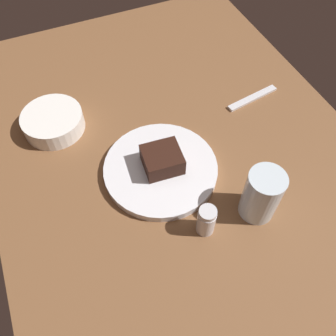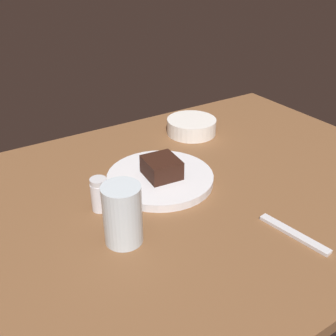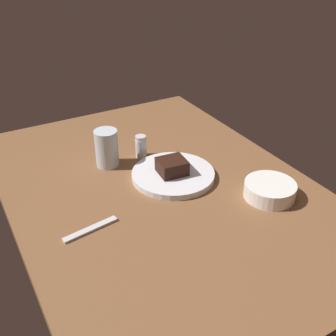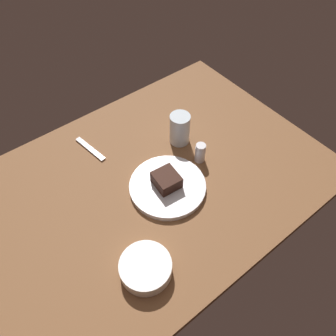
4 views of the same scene
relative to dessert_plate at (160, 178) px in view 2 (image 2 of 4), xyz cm
name	(u,v)px [view 2 (image 2 of 4)]	position (x,y,z in cm)	size (l,w,h in cm)	color
dining_table	(185,195)	(2.93, -6.04, -2.44)	(120.00, 84.00, 3.00)	brown
dessert_plate	(160,178)	(0.00, 0.00, 0.00)	(25.18, 25.18, 1.87)	silver
chocolate_cake_slice	(162,167)	(0.11, -0.48, 3.14)	(7.55, 8.15, 4.40)	black
salt_shaker	(99,194)	(-16.45, -2.70, 2.75)	(3.65, 3.65, 7.48)	silver
water_glass	(123,214)	(-16.77, -14.37, 5.04)	(7.31, 7.31, 11.96)	silver
side_bowl	(191,126)	(22.20, 18.59, 1.28)	(14.51, 14.51, 4.44)	white
dessert_spoon	(294,234)	(11.56, -30.78, -0.59)	(15.00, 1.80, 0.70)	silver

